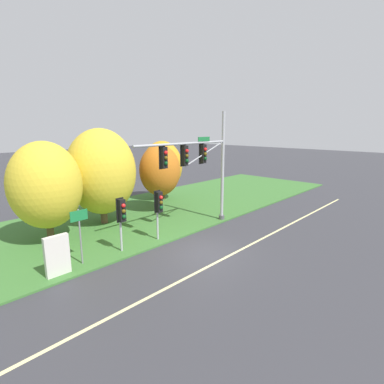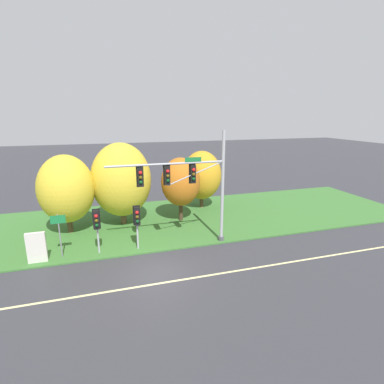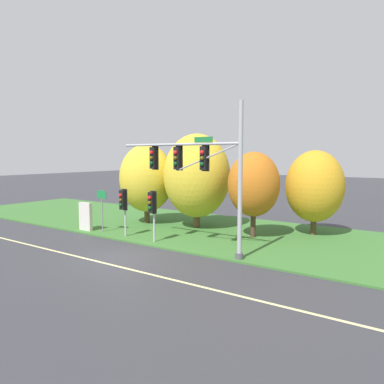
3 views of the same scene
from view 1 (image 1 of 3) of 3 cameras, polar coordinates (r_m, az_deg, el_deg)
ground_plane at (r=16.81m, az=2.62°, el=-11.43°), size 160.00×160.00×0.00m
lane_stripe at (r=16.13m, az=5.93°, el=-12.55°), size 36.00×0.16×0.01m
grass_verge at (r=22.69m, az=-13.46°, el=-5.24°), size 48.00×11.50×0.10m
traffic_signal_mast at (r=19.56m, az=1.73°, el=5.92°), size 7.83×0.49×7.71m
pedestrian_signal_near_kerb at (r=17.70m, az=-6.33°, el=-2.43°), size 0.46×0.55×3.03m
pedestrian_signal_further_along at (r=16.36m, az=-13.26°, el=-4.01°), size 0.46×0.55×3.00m
route_sign_post at (r=15.62m, az=-20.60°, el=-6.38°), size 0.88×0.08×2.80m
tree_nearest_road at (r=19.11m, az=-26.13°, el=1.13°), size 4.04×4.04×5.91m
tree_left_of_mast at (r=21.44m, az=-16.89°, el=3.69°), size 4.70×4.70×6.59m
tree_behind_signpost at (r=23.66m, az=-6.15°, el=4.07°), size 3.21×3.21×5.31m
tree_mid_verge at (r=27.74m, az=-5.67°, el=4.92°), size 3.67×3.67×5.41m
info_kiosk at (r=15.18m, az=-24.30°, el=-11.00°), size 1.10×0.24×1.90m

